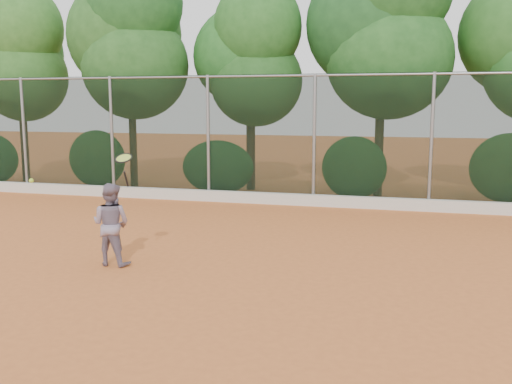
# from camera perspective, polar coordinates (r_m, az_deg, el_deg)

# --- Properties ---
(ground) EXTENTS (80.00, 80.00, 0.00)m
(ground) POSITION_cam_1_polar(r_m,az_deg,el_deg) (8.92, -1.69, -8.93)
(ground) COLOR #C9682F
(ground) RESTS_ON ground
(concrete_curb) EXTENTS (24.00, 0.20, 0.30)m
(concrete_curb) POSITION_cam_1_polar(r_m,az_deg,el_deg) (15.36, 5.64, -0.82)
(concrete_curb) COLOR beige
(concrete_curb) RESTS_ON ground
(tennis_player) EXTENTS (0.71, 0.56, 1.40)m
(tennis_player) POSITION_cam_1_polar(r_m,az_deg,el_deg) (9.95, -14.29, -3.14)
(tennis_player) COLOR gray
(tennis_player) RESTS_ON ground
(chainlink_fence) EXTENTS (24.09, 0.09, 3.50)m
(chainlink_fence) POSITION_cam_1_polar(r_m,az_deg,el_deg) (15.35, 5.85, 5.59)
(chainlink_fence) COLOR black
(chainlink_fence) RESTS_ON ground
(foliage_backdrop) EXTENTS (23.70, 3.63, 7.55)m
(foliage_backdrop) POSITION_cam_1_polar(r_m,az_deg,el_deg) (17.45, 5.23, 14.35)
(foliage_backdrop) COLOR #442B1A
(foliage_backdrop) RESTS_ON ground
(tennis_racket) EXTENTS (0.30, 0.28, 0.56)m
(tennis_racket) POSITION_cam_1_polar(r_m,az_deg,el_deg) (9.49, -13.07, 3.09)
(tennis_racket) COLOR black
(tennis_racket) RESTS_ON ground
(tennis_ball_in_flight) EXTENTS (0.07, 0.07, 0.07)m
(tennis_ball_in_flight) POSITION_cam_1_polar(r_m,az_deg,el_deg) (10.03, -21.56, 1.07)
(tennis_ball_in_flight) COLOR #BCE634
(tennis_ball_in_flight) RESTS_ON ground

